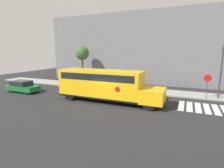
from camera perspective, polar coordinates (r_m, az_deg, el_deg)
ground_plane at (r=16.90m, az=-0.67°, el=-6.32°), size 60.00×60.00×0.00m
sidewalk_strip at (r=22.78m, az=6.06°, el=-1.74°), size 44.00×3.00×0.15m
building_backdrop at (r=28.53m, az=10.31°, el=11.38°), size 32.00×4.00×10.77m
crosswalk_stripes at (r=17.50m, az=27.44°, el=-6.94°), size 4.00×3.20×0.01m
school_bus at (r=17.26m, az=-2.46°, el=0.07°), size 10.41×2.57×3.10m
parked_car at (r=24.03m, az=-27.17°, el=-0.71°), size 4.10×1.72×1.39m
stop_sign at (r=20.40m, az=28.68°, el=0.32°), size 0.74×0.10×2.60m
traffic_light at (r=19.41m, az=32.77°, el=5.25°), size 0.28×4.04×5.48m
tree_near_sidewalk at (r=28.07m, az=-9.74°, el=9.75°), size 2.15×2.15×5.72m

